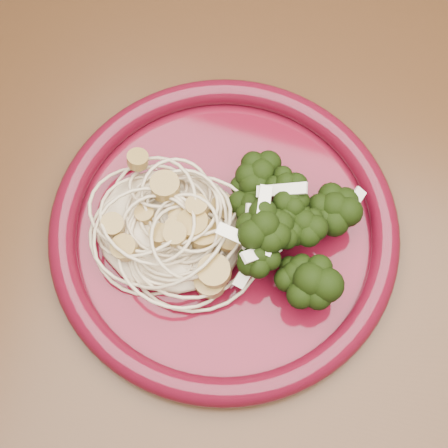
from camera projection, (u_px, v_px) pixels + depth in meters
dining_table at (144, 294)px, 0.63m from camera, size 1.20×0.80×0.75m
dinner_plate at (224, 228)px, 0.54m from camera, size 0.38×0.38×0.03m
spaghetti_pile at (170, 225)px, 0.53m from camera, size 0.16×0.15×0.03m
scallop_cluster at (167, 207)px, 0.49m from camera, size 0.16×0.16×0.04m
broccoli_pile at (291, 217)px, 0.52m from camera, size 0.13×0.17×0.05m
onion_garnish at (295, 200)px, 0.49m from camera, size 0.09×0.11×0.05m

